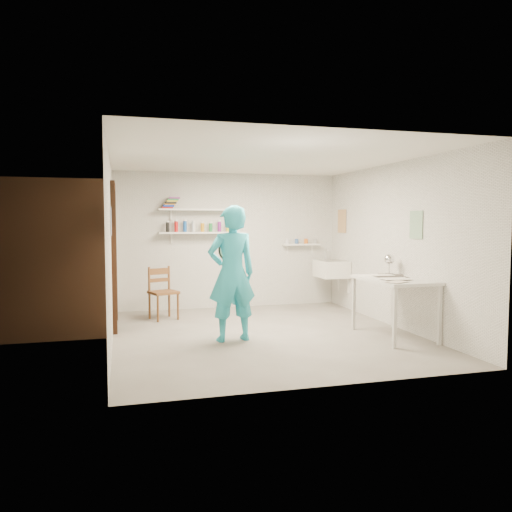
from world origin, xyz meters
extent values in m
cube|color=slate|center=(0.00, 0.00, -0.01)|extent=(4.00, 4.50, 0.02)
cube|color=silver|center=(0.00, 0.00, 2.41)|extent=(4.00, 4.50, 0.02)
cube|color=silver|center=(0.00, 2.26, 1.20)|extent=(4.00, 0.02, 2.40)
cube|color=silver|center=(0.00, -2.26, 1.20)|extent=(4.00, 0.02, 2.40)
cube|color=silver|center=(-2.01, 0.00, 1.20)|extent=(0.02, 4.50, 2.40)
cube|color=silver|center=(2.01, 0.00, 1.20)|extent=(0.02, 4.50, 2.40)
cube|color=black|center=(-1.99, 1.05, 1.00)|extent=(0.02, 0.90, 2.00)
cube|color=brown|center=(-2.70, 1.05, 1.05)|extent=(1.40, 1.50, 2.10)
cube|color=brown|center=(-1.97, 1.05, 2.05)|extent=(0.06, 1.05, 0.10)
cube|color=brown|center=(-1.97, 0.55, 1.00)|extent=(0.06, 0.10, 2.00)
cube|color=brown|center=(-1.97, 1.55, 1.00)|extent=(0.06, 0.10, 2.00)
cube|color=white|center=(-0.50, 2.13, 1.35)|extent=(1.50, 0.22, 0.03)
cube|color=white|center=(-0.50, 2.13, 1.75)|extent=(1.50, 0.22, 0.03)
cube|color=white|center=(1.35, 2.17, 1.12)|extent=(0.70, 0.14, 0.03)
cube|color=#334C7F|center=(-1.99, 0.05, 1.55)|extent=(0.01, 0.28, 0.36)
cube|color=#995933|center=(1.99, 1.80, 1.55)|extent=(0.01, 0.34, 0.42)
cube|color=#3F724C|center=(1.99, -0.55, 1.50)|extent=(0.01, 0.30, 0.38)
cube|color=white|center=(1.75, 1.70, 0.70)|extent=(0.48, 0.60, 0.30)
imported|color=#28B4CC|center=(-0.50, -0.25, 0.88)|extent=(0.68, 0.49, 1.75)
cylinder|color=#CAB689|center=(-0.48, -0.03, 1.17)|extent=(0.32, 0.07, 0.31)
cube|color=brown|center=(-1.24, 1.41, 0.43)|extent=(0.51, 0.49, 0.86)
cube|color=silver|center=(1.64, -0.61, 0.39)|extent=(0.71, 1.18, 0.79)
sphere|color=silver|center=(1.84, -0.14, 1.01)|extent=(0.15, 0.15, 0.15)
cylinder|color=black|center=(-1.12, 2.13, 1.45)|extent=(0.06, 0.06, 0.17)
cylinder|color=red|center=(-0.97, 2.13, 1.45)|extent=(0.06, 0.06, 0.17)
cylinder|color=blue|center=(-0.81, 2.13, 1.45)|extent=(0.06, 0.06, 0.17)
cylinder|color=white|center=(-0.66, 2.13, 1.45)|extent=(0.06, 0.06, 0.17)
cylinder|color=orange|center=(-0.50, 2.13, 1.45)|extent=(0.06, 0.06, 0.17)
cylinder|color=#268C3F|center=(-0.34, 2.13, 1.45)|extent=(0.06, 0.06, 0.17)
cylinder|color=#8C268C|center=(-0.19, 2.13, 1.45)|extent=(0.06, 0.06, 0.17)
cylinder|color=gold|center=(-0.03, 2.13, 1.45)|extent=(0.06, 0.06, 0.17)
cylinder|color=black|center=(0.12, 2.13, 1.45)|extent=(0.06, 0.06, 0.17)
cube|color=red|center=(-1.10, 2.13, 1.78)|extent=(0.18, 0.14, 0.03)
cube|color=#1933A5|center=(-1.08, 2.13, 1.81)|extent=(0.18, 0.14, 0.03)
cube|color=orange|center=(-1.06, 2.13, 1.83)|extent=(0.18, 0.14, 0.03)
cube|color=black|center=(-1.04, 2.13, 1.86)|extent=(0.18, 0.14, 0.03)
cube|color=yellow|center=(-1.02, 2.13, 1.89)|extent=(0.18, 0.14, 0.03)
cube|color=#338C4C|center=(-1.00, 2.13, 1.92)|extent=(0.18, 0.14, 0.03)
cube|color=#8C3F8C|center=(-0.98, 2.13, 1.95)|extent=(0.18, 0.14, 0.03)
cylinder|color=silver|center=(1.14, 2.17, 1.18)|extent=(0.07, 0.07, 0.09)
cylinder|color=#335999|center=(1.28, 2.17, 1.18)|extent=(0.07, 0.07, 0.09)
cylinder|color=orange|center=(1.42, 2.17, 1.18)|extent=(0.07, 0.07, 0.09)
cylinder|color=#999999|center=(1.56, 2.17, 1.18)|extent=(0.07, 0.07, 0.09)
cube|color=silver|center=(1.64, -0.61, 0.79)|extent=(0.30, 0.22, 0.00)
cube|color=#4C4742|center=(1.64, -0.61, 0.79)|extent=(0.30, 0.22, 0.00)
cube|color=beige|center=(1.64, -0.61, 0.80)|extent=(0.30, 0.22, 0.00)
cube|color=#383330|center=(1.64, -0.61, 0.80)|extent=(0.30, 0.22, 0.00)
cube|color=silver|center=(1.64, -0.61, 0.81)|extent=(0.30, 0.22, 0.00)
cube|color=silver|center=(1.64, -0.61, 0.81)|extent=(0.30, 0.22, 0.00)
camera|label=1|loc=(-1.87, -6.50, 1.55)|focal=35.00mm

